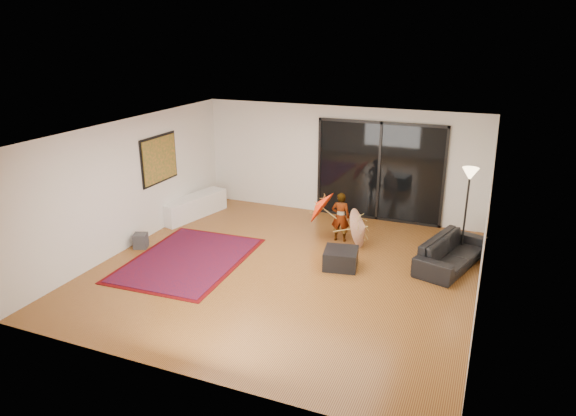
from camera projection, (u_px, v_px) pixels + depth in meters
The scene contains 17 objects.
floor at pixel (285, 269), 9.94m from camera, with size 7.00×7.00×0.00m, color #986229.
ceiling at pixel (285, 131), 9.06m from camera, with size 7.00×7.00×0.00m, color white.
wall_back at pixel (339, 161), 12.56m from camera, with size 7.00×7.00×0.00m, color silver.
wall_front at pixel (178, 285), 6.44m from camera, with size 7.00×7.00×0.00m, color silver.
wall_left at pixel (131, 183), 10.75m from camera, with size 7.00×7.00×0.00m, color silver.
wall_right at pixel (485, 230), 8.25m from camera, with size 7.00×7.00×0.00m, color silver.
sliding_door at pixel (379, 172), 12.23m from camera, with size 3.06×0.07×2.40m.
painting at pixel (159, 159), 11.51m from camera, with size 0.04×1.28×1.08m.
media_console at pixel (194, 206), 12.71m from camera, with size 0.47×1.89×0.53m, color white.
speaker at pixel (141, 241), 10.90m from camera, with size 0.27×0.27×0.31m, color #424244.
persian_rug at pixel (188, 259), 10.35m from camera, with size 2.27×3.09×0.02m.
sofa at pixel (451, 252), 10.02m from camera, with size 1.94×0.76×0.57m, color black.
ottoman at pixel (341, 258), 9.99m from camera, with size 0.64×0.64×0.36m, color black.
floor_lamp at pixel (469, 187), 10.10m from camera, with size 0.32×0.32×1.86m.
child at pixel (340, 217), 11.15m from camera, with size 0.40×0.26×1.10m, color #999999.
parasol_orange at pixel (316, 207), 11.24m from camera, with size 0.57×0.80×0.86m.
parasol_white at pixel (366, 225), 10.81m from camera, with size 0.53×0.85×0.90m.
Camera 1 is at (3.46, -8.32, 4.37)m, focal length 32.00 mm.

